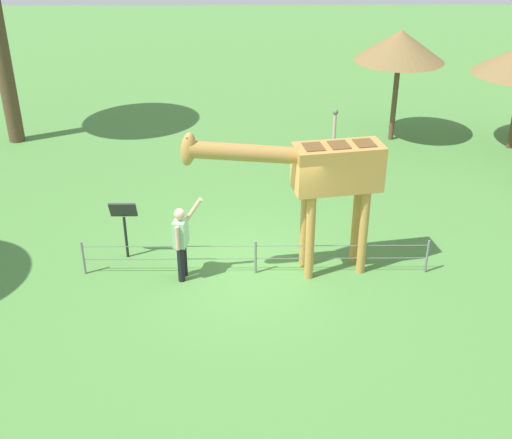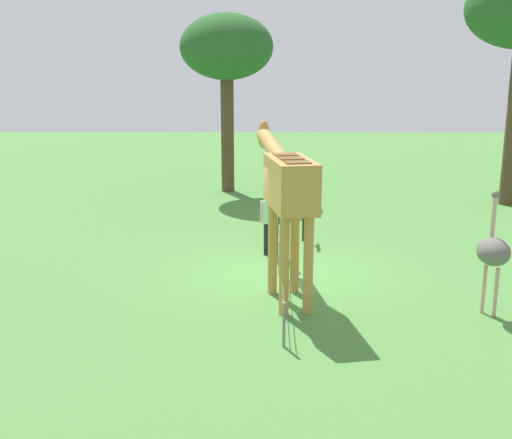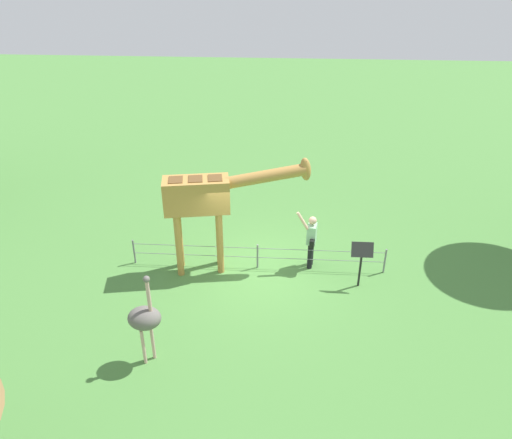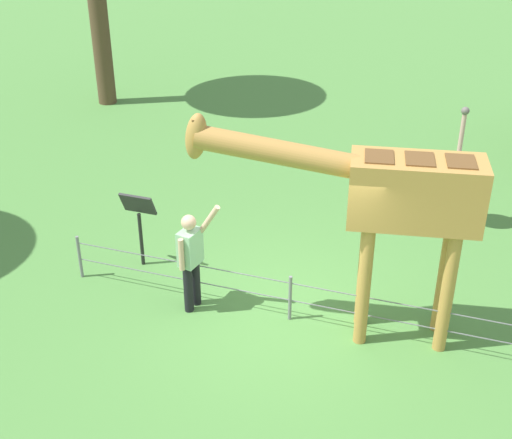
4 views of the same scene
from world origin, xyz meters
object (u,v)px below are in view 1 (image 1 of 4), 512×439
object	(u,v)px
visitor	(181,239)
giraffe	(321,174)
ostrich	(339,151)
info_sign	(124,218)
shade_hut_near	(400,46)

from	to	relation	value
visitor	giraffe	bearing A→B (deg)	-174.52
ostrich	info_sign	world-z (taller)	ostrich
giraffe	info_sign	size ratio (longest dim) A/B	2.95
shade_hut_near	info_sign	world-z (taller)	shade_hut_near
info_sign	giraffe	bearing A→B (deg)	171.89
giraffe	ostrich	xyz separation A→B (m)	(-0.85, -3.62, -0.99)
giraffe	info_sign	xyz separation A→B (m)	(3.98, -0.57, -1.22)
giraffe	visitor	size ratio (longest dim) A/B	2.21
visitor	ostrich	size ratio (longest dim) A/B	0.79
visitor	shade_hut_near	world-z (taller)	shade_hut_near
shade_hut_near	giraffe	bearing A→B (deg)	68.22
shade_hut_near	info_sign	xyz separation A→B (m)	(6.96, 6.88, -1.90)
ostrich	shade_hut_near	xyz separation A→B (m)	(-2.12, -3.82, 1.68)
visitor	shade_hut_near	size ratio (longest dim) A/B	0.53
info_sign	visitor	bearing A→B (deg)	146.88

